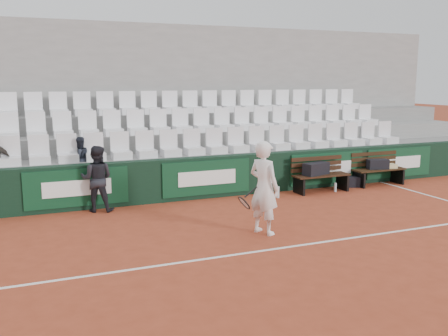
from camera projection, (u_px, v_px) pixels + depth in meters
ground at (295, 246)px, 8.59m from camera, size 80.00×80.00×0.00m
court_baseline at (295, 246)px, 8.59m from camera, size 18.00×0.06×0.01m
back_barrier at (215, 176)px, 12.16m from camera, size 18.00×0.34×1.00m
grandstand_tier_front at (203, 172)px, 12.72m from camera, size 18.00×0.95×1.00m
grandstand_tier_mid at (191, 158)px, 13.54m from camera, size 18.00×0.95×1.45m
grandstand_tier_back at (181, 146)px, 14.37m from camera, size 18.00×0.95×1.90m
grandstand_rear_wall at (174, 101)px, 14.72m from camera, size 18.00×0.30×4.40m
seat_row_front at (206, 141)px, 12.41m from camera, size 11.90×0.44×0.63m
seat_row_mid at (193, 120)px, 13.20m from camera, size 11.90×0.44×0.63m
seat_row_back at (182, 102)px, 13.99m from camera, size 11.90×0.44×0.63m
bench_left at (321, 183)px, 12.72m from camera, size 1.50×0.56×0.45m
bench_right at (379, 177)px, 13.55m from camera, size 1.50×0.56×0.45m
sports_bag_left at (316, 169)px, 12.64m from camera, size 0.77×0.50×0.31m
sports_bag_right at (378, 164)px, 13.47m from camera, size 0.60×0.38×0.26m
towel at (389, 166)px, 13.60m from camera, size 0.43×0.34×0.11m
sports_bag_ground at (353, 182)px, 13.33m from camera, size 0.51×0.40×0.27m
water_bottle_near at (278, 192)px, 12.09m from camera, size 0.08×0.08×0.28m
water_bottle_far at (335, 187)px, 12.73m from camera, size 0.07×0.07×0.23m
tennis_player at (264, 188)px, 9.18m from camera, size 0.82×0.75×1.74m
ball_kid at (97, 179)px, 10.77m from camera, size 0.84×0.75×1.44m
spectator_c at (79, 139)px, 11.29m from camera, size 0.60×0.54×1.00m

